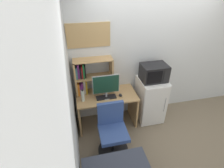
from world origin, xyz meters
name	(u,v)px	position (x,y,z in m)	size (l,w,h in m)	color
wall_back	(169,54)	(0.40, 0.02, 1.30)	(6.40, 0.04, 2.60)	silver
wall_left	(69,128)	(-1.62, -1.60, 1.30)	(0.04, 4.40, 2.60)	silver
desk	(107,104)	(-0.98, -0.30, 0.50)	(1.15, 0.60, 0.72)	tan
hutch_bookshelf	(88,77)	(-1.29, -0.12, 1.06)	(0.71, 0.27, 0.69)	tan
monitor	(106,86)	(-1.00, -0.37, 0.98)	(0.49, 0.18, 0.47)	#B7B7BC
keyboard	(106,97)	(-1.00, -0.38, 0.73)	(0.37, 0.13, 0.02)	black
computer_mouse	(120,95)	(-0.73, -0.39, 0.74)	(0.06, 0.09, 0.04)	black
water_bottle	(83,96)	(-1.42, -0.38, 0.83)	(0.06, 0.06, 0.24)	silver
mini_fridge	(150,100)	(-0.06, -0.31, 0.47)	(0.52, 0.56, 0.94)	white
microwave	(154,73)	(-0.06, -0.31, 1.10)	(0.48, 0.37, 0.32)	black
desk_chair	(112,132)	(-1.01, -0.94, 0.39)	(0.53, 0.53, 0.92)	black
wall_corkboard	(88,35)	(-1.21, -0.01, 1.80)	(0.75, 0.02, 0.42)	tan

